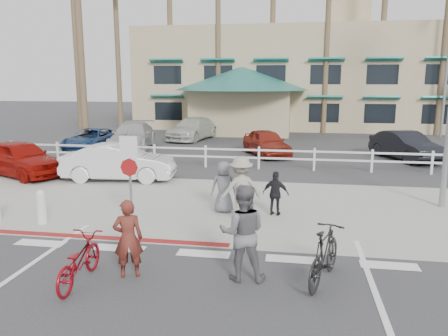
% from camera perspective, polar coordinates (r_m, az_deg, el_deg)
% --- Properties ---
extents(ground, '(140.00, 140.00, 0.00)m').
position_cam_1_polar(ground, '(9.49, -3.45, -12.55)').
color(ground, '#333335').
extents(bike_path, '(12.00, 16.00, 0.01)m').
position_cam_1_polar(bike_path, '(7.76, -6.89, -18.37)').
color(bike_path, '#333335').
rests_on(bike_path, ground).
extents(sidewalk_plaza, '(22.00, 7.00, 0.01)m').
position_cam_1_polar(sidewalk_plaza, '(13.65, 0.73, -4.99)').
color(sidewalk_plaza, gray).
rests_on(sidewalk_plaza, ground).
extents(cross_street, '(40.00, 5.00, 0.01)m').
position_cam_1_polar(cross_street, '(17.49, 2.70, -1.36)').
color(cross_street, '#333335').
rests_on(cross_street, ground).
extents(parking_lot, '(50.00, 16.00, 0.01)m').
position_cam_1_polar(parking_lot, '(26.80, 5.07, 3.03)').
color(parking_lot, '#333335').
rests_on(parking_lot, ground).
extents(curb_red, '(7.00, 0.25, 0.02)m').
position_cam_1_polar(curb_red, '(11.51, -16.98, -8.62)').
color(curb_red, maroon).
rests_on(curb_red, ground).
extents(rail_fence, '(29.40, 0.16, 1.00)m').
position_cam_1_polar(rail_fence, '(19.30, 4.88, 1.31)').
color(rail_fence, silver).
rests_on(rail_fence, ground).
extents(building, '(28.00, 16.00, 11.30)m').
position_cam_1_polar(building, '(39.50, 9.68, 13.77)').
color(building, tan).
rests_on(building, ground).
extents(sign_post, '(0.50, 0.10, 2.90)m').
position_cam_1_polar(sign_post, '(11.72, -12.17, -0.70)').
color(sign_post, gray).
rests_on(sign_post, ground).
extents(bollard_0, '(0.26, 0.26, 0.95)m').
position_cam_1_polar(bollard_0, '(12.90, -22.75, -4.70)').
color(bollard_0, silver).
rests_on(bollard_0, ground).
extents(streetlight_1, '(0.60, 2.00, 9.50)m').
position_cam_1_polar(streetlight_1, '(33.99, 27.13, 11.63)').
color(streetlight_1, gray).
rests_on(streetlight_1, ground).
extents(palm_0, '(4.00, 4.00, 15.00)m').
position_cam_1_polar(palm_0, '(39.03, -18.86, 16.10)').
color(palm_0, black).
rests_on(palm_0, ground).
extents(palm_1, '(4.00, 4.00, 13.00)m').
position_cam_1_polar(palm_1, '(36.35, -13.75, 15.19)').
color(palm_1, black).
rests_on(palm_1, ground).
extents(palm_2, '(4.00, 4.00, 16.00)m').
position_cam_1_polar(palm_2, '(36.11, -7.06, 17.84)').
color(palm_2, black).
rests_on(palm_2, ground).
extents(palm_3, '(4.00, 4.00, 14.00)m').
position_cam_1_polar(palm_3, '(34.13, -0.78, 16.62)').
color(palm_3, black).
rests_on(palm_3, ground).
extents(palm_4, '(4.00, 4.00, 15.00)m').
position_cam_1_polar(palm_4, '(34.71, 6.35, 17.29)').
color(palm_4, black).
rests_on(palm_4, ground).
extents(palm_5, '(4.00, 4.00, 13.00)m').
position_cam_1_polar(palm_5, '(33.63, 13.30, 15.55)').
color(palm_5, black).
rests_on(palm_5, ground).
extents(palm_6, '(4.00, 4.00, 17.00)m').
position_cam_1_polar(palm_6, '(35.29, 20.17, 18.23)').
color(palm_6, black).
rests_on(palm_6, ground).
extents(palm_7, '(4.00, 4.00, 14.00)m').
position_cam_1_polar(palm_7, '(35.07, 26.97, 15.29)').
color(palm_7, black).
rests_on(palm_7, ground).
extents(palm_10, '(4.00, 4.00, 12.00)m').
position_cam_1_polar(palm_10, '(26.42, -18.28, 15.45)').
color(palm_10, black).
rests_on(palm_10, ground).
extents(bike_red, '(0.68, 1.78, 0.92)m').
position_cam_1_polar(bike_red, '(8.97, -18.47, -11.40)').
color(bike_red, maroon).
rests_on(bike_red, ground).
extents(rider_red, '(0.67, 0.55, 1.59)m').
position_cam_1_polar(rider_red, '(8.88, -12.42, -8.99)').
color(rider_red, maroon).
rests_on(rider_red, ground).
extents(bike_black, '(1.11, 1.93, 1.12)m').
position_cam_1_polar(bike_black, '(8.74, 12.96, -11.02)').
color(bike_black, black).
rests_on(bike_black, ground).
extents(rider_black, '(0.99, 0.81, 1.91)m').
position_cam_1_polar(rider_black, '(8.53, 2.45, -8.44)').
color(rider_black, slate).
rests_on(rider_black, ground).
extents(pedestrian_a, '(1.35, 1.10, 1.83)m').
position_cam_1_polar(pedestrian_a, '(12.03, 2.22, -2.76)').
color(pedestrian_a, gray).
rests_on(pedestrian_a, ground).
extents(pedestrian_child, '(0.80, 0.43, 1.30)m').
position_cam_1_polar(pedestrian_child, '(12.67, 6.77, -3.34)').
color(pedestrian_child, black).
rests_on(pedestrian_child, ground).
extents(pedestrian_b, '(0.86, 0.68, 1.54)m').
position_cam_1_polar(pedestrian_b, '(12.85, -0.04, -2.51)').
color(pedestrian_b, slate).
rests_on(pedestrian_b, ground).
extents(car_white_sedan, '(4.47, 1.98, 1.43)m').
position_cam_1_polar(car_white_sedan, '(17.52, -13.56, 0.72)').
color(car_white_sedan, silver).
rests_on(car_white_sedan, ground).
extents(car_red_compact, '(4.66, 3.39, 1.47)m').
position_cam_1_polar(car_red_compact, '(19.68, -25.05, 1.17)').
color(car_red_compact, '#8C0C06').
rests_on(car_red_compact, ground).
extents(lot_car_0, '(2.01, 4.35, 1.21)m').
position_cam_1_polar(lot_car_0, '(25.71, -16.90, 3.59)').
color(lot_car_0, navy).
rests_on(lot_car_0, ground).
extents(lot_car_1, '(2.94, 5.43, 1.49)m').
position_cam_1_polar(lot_car_1, '(25.46, -11.88, 4.09)').
color(lot_car_1, '#A6A6A6').
rests_on(lot_car_1, ground).
extents(lot_car_2, '(3.11, 4.30, 1.36)m').
position_cam_1_polar(lot_car_2, '(22.87, 5.56, 3.31)').
color(lot_car_2, maroon).
rests_on(lot_car_2, ground).
extents(lot_car_3, '(3.03, 4.50, 1.40)m').
position_cam_1_polar(lot_car_3, '(23.28, 22.62, 2.69)').
color(lot_car_3, black).
rests_on(lot_car_3, ground).
extents(lot_car_4, '(3.07, 5.30, 1.44)m').
position_cam_1_polar(lot_car_4, '(29.21, -4.08, 5.15)').
color(lot_car_4, beige).
rests_on(lot_car_4, ground).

